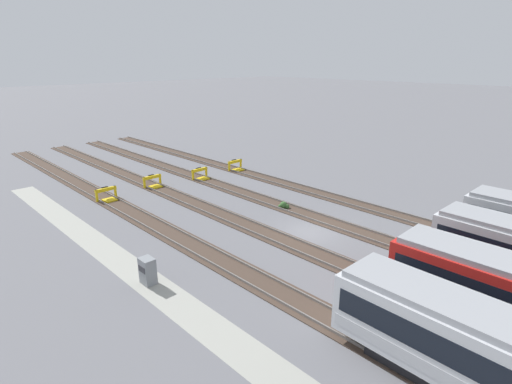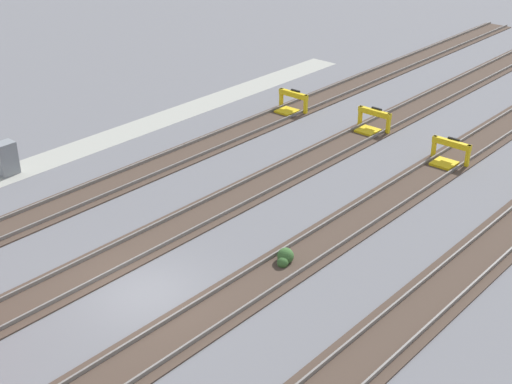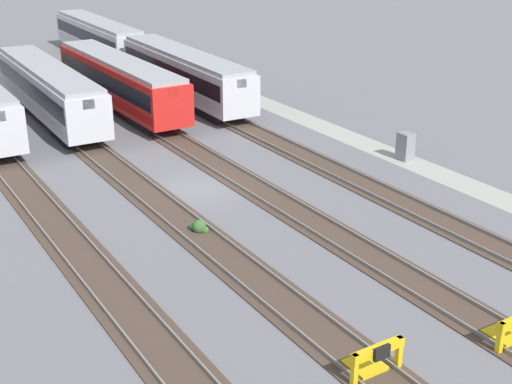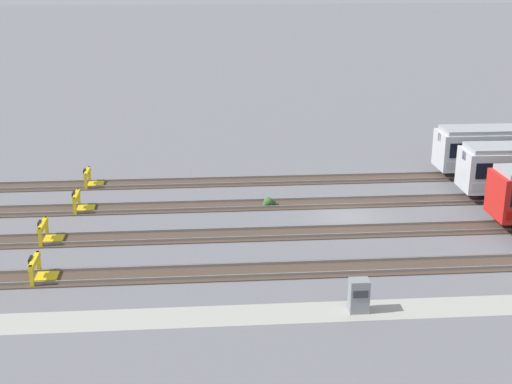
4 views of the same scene
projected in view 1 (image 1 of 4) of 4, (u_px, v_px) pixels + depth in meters
name	position (u px, v px, depth m)	size (l,w,h in m)	color
ground_plane	(310.00, 232.00, 30.07)	(400.00, 400.00, 0.00)	slate
service_walkway	(169.00, 297.00, 21.87)	(54.00, 2.00, 0.01)	#9E9E93
rail_track_nearest	(233.00, 267.00, 24.93)	(90.00, 2.23, 0.21)	#47382D
rail_track_near_inner	(287.00, 242.00, 28.35)	(90.00, 2.24, 0.21)	#47382D
rail_track_middle	(330.00, 222.00, 31.76)	(90.00, 2.24, 0.21)	#47382D
rail_track_far_inner	(365.00, 206.00, 35.17)	(90.00, 2.23, 0.21)	#47382D
bumper_stop_nearest_track	(107.00, 195.00, 36.65)	(1.35, 2.00, 1.22)	gold
bumper_stop_near_inner_track	(154.00, 182.00, 40.48)	(1.34, 2.00, 1.22)	gold
bumper_stop_middle_track	(201.00, 175.00, 43.15)	(1.35, 2.00, 1.22)	gold
bumper_stop_far_inner_track	(236.00, 166.00, 46.59)	(1.34, 2.00, 1.22)	gold
electrical_cabinet	(148.00, 271.00, 22.98)	(0.90, 0.73, 1.60)	gray
weed_clump	(284.00, 206.00, 34.82)	(0.92, 0.70, 0.64)	#38602D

